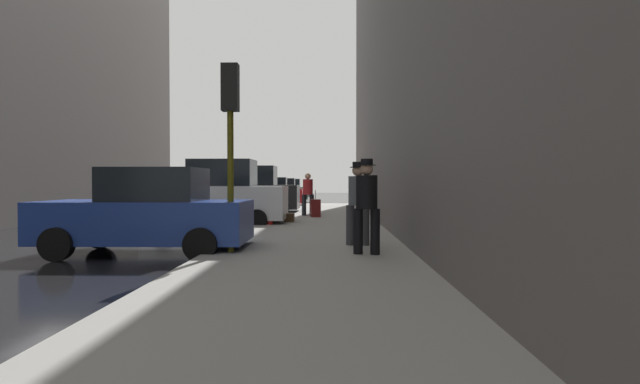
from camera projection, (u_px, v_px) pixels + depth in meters
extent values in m
plane|color=black|center=(67.00, 244.00, 12.12)|extent=(120.00, 120.00, 0.00)
cube|color=gray|center=(313.00, 241.00, 11.97)|extent=(4.00, 40.00, 0.15)
cube|color=navy|center=(146.00, 221.00, 10.29)|extent=(4.21, 1.87, 0.84)
cube|color=black|center=(155.00, 185.00, 10.27)|extent=(1.90, 1.58, 0.70)
cylinder|color=black|center=(101.00, 234.00, 11.24)|extent=(0.64, 0.22, 0.64)
cylinder|color=black|center=(56.00, 244.00, 9.40)|extent=(0.64, 0.22, 0.64)
cylinder|color=black|center=(221.00, 234.00, 11.20)|extent=(0.64, 0.22, 0.64)
cylinder|color=black|center=(200.00, 245.00, 9.36)|extent=(0.64, 0.22, 0.64)
cube|color=silver|center=(217.00, 202.00, 16.69)|extent=(4.61, 1.87, 1.10)
cube|color=black|center=(223.00, 173.00, 16.66)|extent=(2.08, 1.58, 0.90)
cylinder|color=black|center=(182.00, 215.00, 17.66)|extent=(0.64, 0.22, 0.64)
cylinder|color=black|center=(164.00, 219.00, 15.82)|extent=(0.64, 0.22, 0.64)
cylinder|color=black|center=(265.00, 216.00, 17.57)|extent=(0.64, 0.22, 0.64)
cylinder|color=black|center=(257.00, 219.00, 15.73)|extent=(0.64, 0.22, 0.64)
cube|color=black|center=(249.00, 197.00, 23.10)|extent=(4.61, 1.87, 1.10)
cube|color=black|center=(253.00, 176.00, 23.07)|extent=(2.08, 1.58, 0.90)
cylinder|color=black|center=(221.00, 207.00, 24.07)|extent=(0.64, 0.22, 0.64)
cylinder|color=black|center=(212.00, 209.00, 22.23)|extent=(0.64, 0.22, 0.64)
cylinder|color=black|center=(283.00, 207.00, 23.98)|extent=(0.64, 0.22, 0.64)
cylinder|color=black|center=(279.00, 209.00, 22.14)|extent=(0.64, 0.22, 0.64)
cube|color=#B2191E|center=(267.00, 196.00, 29.71)|extent=(4.27, 2.00, 0.84)
cube|color=black|center=(271.00, 183.00, 29.69)|extent=(1.95, 1.63, 0.70)
cylinder|color=black|center=(247.00, 201.00, 30.61)|extent=(0.65, 0.24, 0.64)
cylinder|color=black|center=(242.00, 203.00, 28.77)|extent=(0.65, 0.24, 0.64)
cylinder|color=black|center=(291.00, 201.00, 30.65)|extent=(0.65, 0.24, 0.64)
cylinder|color=black|center=(290.00, 203.00, 28.81)|extent=(0.65, 0.24, 0.64)
cube|color=#193828|center=(279.00, 193.00, 36.30)|extent=(4.25, 1.97, 0.84)
cube|color=black|center=(282.00, 183.00, 36.29)|extent=(1.94, 1.62, 0.70)
cylinder|color=black|center=(262.00, 198.00, 37.22)|extent=(0.65, 0.24, 0.64)
cylinder|color=black|center=(259.00, 199.00, 35.38)|extent=(0.65, 0.24, 0.64)
cylinder|color=black|center=(298.00, 198.00, 37.24)|extent=(0.65, 0.24, 0.64)
cylinder|color=black|center=(297.00, 199.00, 35.40)|extent=(0.65, 0.24, 0.64)
cube|color=slate|center=(286.00, 192.00, 42.27)|extent=(4.24, 1.93, 0.84)
cube|color=black|center=(289.00, 183.00, 42.25)|extent=(1.93, 1.61, 0.70)
cylinder|color=black|center=(271.00, 196.00, 43.20)|extent=(0.64, 0.23, 0.64)
cylinder|color=black|center=(269.00, 197.00, 41.36)|extent=(0.64, 0.23, 0.64)
cylinder|color=black|center=(303.00, 196.00, 43.19)|extent=(0.64, 0.23, 0.64)
cylinder|color=black|center=(302.00, 197.00, 41.35)|extent=(0.64, 0.23, 0.64)
cylinder|color=red|center=(269.00, 216.00, 15.86)|extent=(0.22, 0.22, 0.55)
sphere|color=red|center=(269.00, 205.00, 15.85)|extent=(0.20, 0.20, 0.20)
cylinder|color=red|center=(264.00, 215.00, 15.86)|extent=(0.10, 0.09, 0.09)
cylinder|color=red|center=(274.00, 215.00, 15.86)|extent=(0.10, 0.09, 0.09)
cylinder|color=#514C0F|center=(230.00, 158.00, 9.53)|extent=(0.12, 0.12, 3.60)
cube|color=black|center=(230.00, 88.00, 9.51)|extent=(0.32, 0.24, 0.90)
sphere|color=red|center=(232.00, 74.00, 9.63)|extent=(0.14, 0.14, 0.14)
sphere|color=yellow|center=(232.00, 89.00, 9.64)|extent=(0.14, 0.14, 0.14)
sphere|color=green|center=(232.00, 103.00, 9.65)|extent=(0.14, 0.14, 0.14)
cylinder|color=black|center=(312.00, 205.00, 20.16)|extent=(0.20, 0.20, 0.85)
cylinder|color=black|center=(304.00, 205.00, 20.21)|extent=(0.20, 0.20, 0.85)
cylinder|color=#A51E23|center=(308.00, 187.00, 20.17)|extent=(0.45, 0.45, 0.62)
sphere|color=tan|center=(308.00, 176.00, 20.16)|extent=(0.24, 0.24, 0.24)
cylinder|color=black|center=(375.00, 232.00, 9.23)|extent=(0.22, 0.22, 0.85)
cylinder|color=black|center=(358.00, 231.00, 9.32)|extent=(0.22, 0.22, 0.85)
cylinder|color=black|center=(367.00, 192.00, 9.26)|extent=(0.49, 0.49, 0.62)
sphere|color=tan|center=(367.00, 169.00, 9.25)|extent=(0.24, 0.24, 0.24)
cylinder|color=black|center=(367.00, 165.00, 9.25)|extent=(0.34, 0.34, 0.02)
cylinder|color=black|center=(367.00, 162.00, 9.25)|extent=(0.23, 0.23, 0.11)
cylinder|color=#333338|center=(350.00, 225.00, 10.65)|extent=(0.20, 0.20, 0.85)
cylinder|color=#333338|center=(365.00, 225.00, 10.61)|extent=(0.20, 0.20, 0.85)
cylinder|color=#4C5156|center=(358.00, 191.00, 10.62)|extent=(0.44, 0.44, 0.62)
sphere|color=tan|center=(358.00, 171.00, 10.61)|extent=(0.24, 0.24, 0.24)
cylinder|color=black|center=(358.00, 167.00, 10.61)|extent=(0.34, 0.34, 0.02)
cylinder|color=black|center=(358.00, 164.00, 10.60)|extent=(0.23, 0.23, 0.11)
cube|color=#591414|center=(315.00, 208.00, 19.43)|extent=(0.43, 0.60, 0.68)
cylinder|color=#333333|center=(315.00, 195.00, 19.42)|extent=(0.02, 0.02, 0.36)
cube|color=#472D19|center=(289.00, 217.00, 17.05)|extent=(0.32, 0.44, 0.28)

